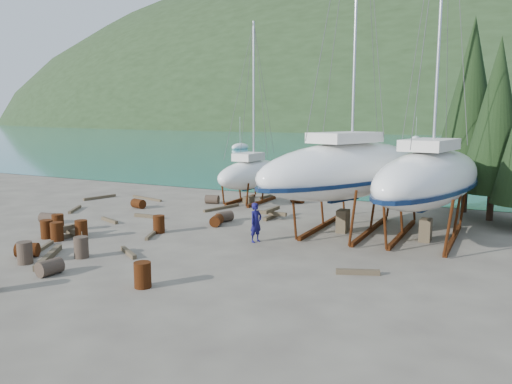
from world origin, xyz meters
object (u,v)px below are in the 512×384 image
at_px(large_sailboat_far, 430,177).
at_px(small_sailboat_shore, 251,174).
at_px(worker, 256,222).
at_px(large_sailboat_near, 348,170).

xyz_separation_m(large_sailboat_far, small_sailboat_shore, (-12.18, 5.19, -0.97)).
height_order(large_sailboat_far, worker, large_sailboat_far).
distance_m(large_sailboat_near, large_sailboat_far, 3.98).
height_order(large_sailboat_far, small_sailboat_shore, large_sailboat_far).
bearing_deg(large_sailboat_far, small_sailboat_shore, 166.25).
bearing_deg(large_sailboat_near, worker, -103.59).
relative_size(large_sailboat_far, small_sailboat_shore, 1.51).
relative_size(large_sailboat_near, worker, 10.52).
bearing_deg(small_sailboat_shore, worker, -58.58).
relative_size(large_sailboat_near, large_sailboat_far, 1.07).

